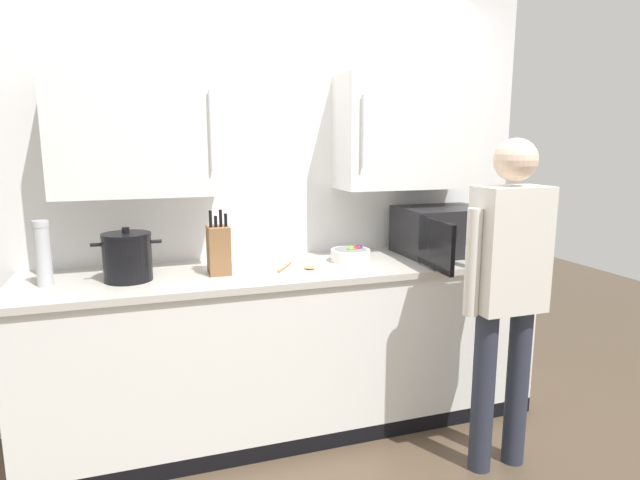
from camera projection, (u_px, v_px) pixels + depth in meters
name	position (u px, v px, depth m)	size (l,w,h in m)	color
back_wall_tiled	(276.00, 178.00, 3.15)	(3.28, 0.44, 2.58)	white
counter_unit	(292.00, 347.00, 3.01)	(2.84, 0.70, 0.94)	white
microwave_oven	(439.00, 231.00, 3.23)	(0.56, 0.78, 0.29)	black
fruit_bowl	(351.00, 254.00, 3.05)	(0.23, 0.23, 0.09)	white
knife_block	(219.00, 249.00, 2.76)	(0.11, 0.15, 0.34)	brown
stock_pot	(127.00, 257.00, 2.62)	(0.33, 0.24, 0.27)	black
wooden_spoon	(297.00, 267.00, 2.88)	(0.22, 0.21, 0.02)	tan
thermos_flask	(43.00, 253.00, 2.51)	(0.08, 0.08, 0.32)	#B7BABF
person_figure	(506.00, 279.00, 2.53)	(0.44, 0.56, 1.64)	#282D3D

